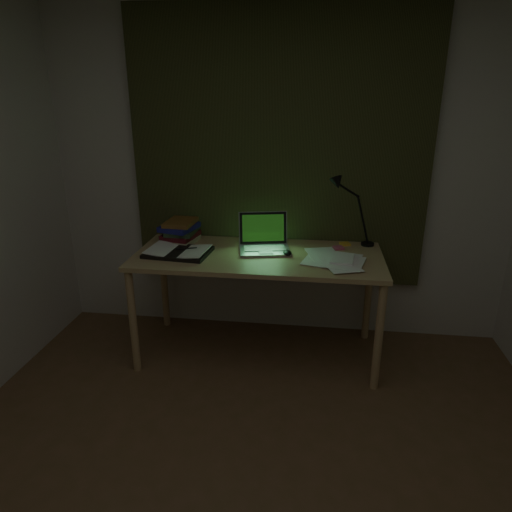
{
  "coord_description": "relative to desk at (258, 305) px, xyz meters",
  "views": [
    {
      "loc": [
        0.28,
        -1.45,
        1.86
      ],
      "look_at": [
        -0.1,
        1.42,
        0.82
      ],
      "focal_mm": 32.0,
      "sensor_mm": 36.0,
      "label": 1
    }
  ],
  "objects": [
    {
      "name": "wall_back",
      "position": [
        0.1,
        0.46,
        0.85
      ],
      "size": [
        3.5,
        0.0,
        2.5
      ],
      "primitive_type": "cube",
      "color": "beige",
      "rests_on": "ground"
    },
    {
      "name": "curtain",
      "position": [
        0.1,
        0.42,
        1.05
      ],
      "size": [
        2.2,
        0.06,
        2.0
      ],
      "primitive_type": "cube",
      "color": "#303219",
      "rests_on": "wall_back"
    },
    {
      "name": "desk",
      "position": [
        0.0,
        0.0,
        0.0
      ],
      "size": [
        1.73,
        0.76,
        0.79
      ],
      "primitive_type": null,
      "color": "tan",
      "rests_on": "floor"
    },
    {
      "name": "laptop",
      "position": [
        0.04,
        0.06,
        0.52
      ],
      "size": [
        0.43,
        0.46,
        0.26
      ],
      "primitive_type": null,
      "rotation": [
        0.0,
        0.0,
        0.21
      ],
      "color": "#AEAEB3",
      "rests_on": "desk"
    },
    {
      "name": "open_textbook",
      "position": [
        -0.56,
        -0.07,
        0.41
      ],
      "size": [
        0.46,
        0.35,
        0.04
      ],
      "primitive_type": null,
      "rotation": [
        0.0,
        0.0,
        -0.1
      ],
      "color": "white",
      "rests_on": "desk"
    },
    {
      "name": "book_stack",
      "position": [
        -0.61,
        0.2,
        0.48
      ],
      "size": [
        0.26,
        0.3,
        0.18
      ],
      "primitive_type": null,
      "rotation": [
        0.0,
        0.0,
        -0.16
      ],
      "color": "white",
      "rests_on": "desk"
    },
    {
      "name": "loose_papers",
      "position": [
        0.53,
        -0.05,
        0.41
      ],
      "size": [
        0.39,
        0.4,
        0.02
      ],
      "primitive_type": null,
      "rotation": [
        0.0,
        0.0,
        -0.15
      ],
      "color": "white",
      "rests_on": "desk"
    },
    {
      "name": "mouse",
      "position": [
        0.2,
        0.0,
        0.41
      ],
      "size": [
        0.07,
        0.1,
        0.03
      ],
      "primitive_type": "ellipsoid",
      "rotation": [
        0.0,
        0.0,
        0.16
      ],
      "color": "black",
      "rests_on": "desk"
    },
    {
      "name": "sticky_yellow",
      "position": [
        0.62,
        0.29,
        0.4
      ],
      "size": [
        0.09,
        0.09,
        0.02
      ],
      "primitive_type": "cube",
      "rotation": [
        0.0,
        0.0,
        0.27
      ],
      "color": "gold",
      "rests_on": "desk"
    },
    {
      "name": "sticky_pink",
      "position": [
        0.56,
        0.19,
        0.4
      ],
      "size": [
        0.09,
        0.09,
        0.01
      ],
      "primitive_type": "cube",
      "rotation": [
        0.0,
        0.0,
        0.31
      ],
      "color": "#DE567A",
      "rests_on": "desk"
    },
    {
      "name": "desk_lamp",
      "position": [
        0.78,
        0.3,
        0.66
      ],
      "size": [
        0.38,
        0.32,
        0.52
      ],
      "primitive_type": null,
      "rotation": [
        0.0,
        0.0,
        0.14
      ],
      "color": "black",
      "rests_on": "desk"
    }
  ]
}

